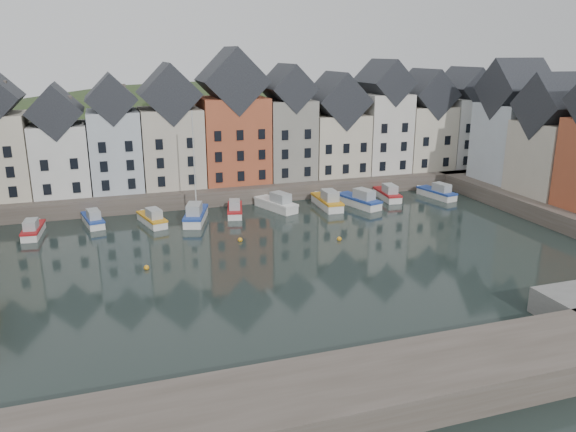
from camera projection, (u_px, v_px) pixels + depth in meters
name	position (u px, v px, depth m)	size (l,w,h in m)	color
ground	(302.00, 263.00, 52.76)	(260.00, 260.00, 0.00)	black
far_quay	(231.00, 184.00, 79.80)	(90.00, 16.00, 2.00)	#494038
near_wall	(264.00, 411.00, 29.43)	(50.00, 6.00, 2.00)	#494038
hillside	(204.00, 250.00, 108.83)	(153.60, 70.40, 64.00)	#26341A
far_terrace	(255.00, 129.00, 76.73)	(72.37, 8.16, 17.78)	beige
right_terrace	(557.00, 138.00, 68.46)	(8.30, 24.25, 16.36)	#B3BDC6
mooring_buoys	(246.00, 248.00, 56.37)	(20.50, 5.50, 0.50)	orange
boat_a	(33.00, 230.00, 60.47)	(2.16, 5.65, 2.12)	silver
boat_b	(93.00, 220.00, 64.19)	(2.72, 5.74, 2.12)	silver
boat_c	(152.00, 219.00, 64.35)	(3.15, 6.01, 2.21)	silver
boat_d	(196.00, 215.00, 65.38)	(4.04, 7.11, 12.99)	silver
boat_e	(235.00, 210.00, 68.20)	(2.97, 5.87, 2.16)	silver
boat_f	(277.00, 204.00, 70.34)	(4.27, 6.93, 2.55)	silver
boat_g	(328.00, 201.00, 71.36)	(2.35, 6.89, 2.62)	silver
boat_h	(360.00, 200.00, 71.88)	(3.94, 7.10, 2.60)	silver
boat_i	(388.00, 194.00, 75.44)	(2.51, 6.27, 2.35)	silver
boat_j	(437.00, 193.00, 76.12)	(3.03, 6.30, 2.32)	silver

